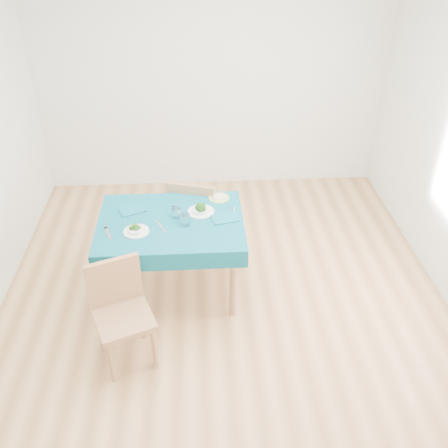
{
  "coord_description": "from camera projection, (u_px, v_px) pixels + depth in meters",
  "views": [
    {
      "loc": [
        -0.21,
        -3.34,
        3.09
      ],
      "look_at": [
        0.0,
        0.0,
        0.85
      ],
      "focal_mm": 40.0,
      "sensor_mm": 36.0,
      "label": 1
    }
  ],
  "objects": [
    {
      "name": "bowl_near",
      "position": [
        136.0,
        229.0,
        4.08
      ],
      "size": [
        0.21,
        0.21,
        0.06
      ],
      "primitive_type": null,
      "color": "white",
      "rests_on": "table"
    },
    {
      "name": "knife_near",
      "position": [
        161.0,
        226.0,
        4.16
      ],
      "size": [
        0.1,
        0.19,
        0.0
      ],
      "primitive_type": "cube",
      "rotation": [
        0.0,
        0.0,
        0.43
      ],
      "color": "silver",
      "rests_on": "table"
    },
    {
      "name": "knife_far",
      "position": [
        234.0,
        213.0,
        4.34
      ],
      "size": [
        0.04,
        0.2,
        0.0
      ],
      "primitive_type": "cube",
      "rotation": [
        0.0,
        0.0,
        -0.13
      ],
      "color": "silver",
      "rests_on": "table"
    },
    {
      "name": "napkin_near",
      "position": [
        132.0,
        210.0,
        4.37
      ],
      "size": [
        0.26,
        0.23,
        0.01
      ],
      "primitive_type": "cube",
      "rotation": [
        0.0,
        0.0,
        0.42
      ],
      "color": "#0D5E71",
      "rests_on": "table"
    },
    {
      "name": "chair_near",
      "position": [
        123.0,
        310.0,
        3.68
      ],
      "size": [
        0.55,
        0.57,
        1.03
      ],
      "primitive_type": "cube",
      "rotation": [
        0.0,
        0.0,
        0.37
      ],
      "color": "#9A6E48",
      "rests_on": "ground"
    },
    {
      "name": "napkin_far",
      "position": [
        225.0,
        218.0,
        4.26
      ],
      "size": [
        0.25,
        0.2,
        0.01
      ],
      "primitive_type": "cube",
      "rotation": [
        0.0,
        0.0,
        0.24
      ],
      "color": "#0D5E71",
      "rests_on": "table"
    },
    {
      "name": "tumbler_center",
      "position": [
        176.0,
        213.0,
        4.26
      ],
      "size": [
        0.07,
        0.07,
        0.09
      ],
      "primitive_type": "cylinder",
      "color": "white",
      "rests_on": "table"
    },
    {
      "name": "fork_far",
      "position": [
        173.0,
        211.0,
        4.36
      ],
      "size": [
        0.03,
        0.17,
        0.0
      ],
      "primitive_type": "cube",
      "rotation": [
        0.0,
        0.0,
        0.03
      ],
      "color": "silver",
      "rests_on": "table"
    },
    {
      "name": "side_plate",
      "position": [
        219.0,
        198.0,
        4.55
      ],
      "size": [
        0.19,
        0.19,
        0.01
      ],
      "primitive_type": "cylinder",
      "color": "#B1C761",
      "rests_on": "table"
    },
    {
      "name": "bowl_far",
      "position": [
        201.0,
        209.0,
        4.33
      ],
      "size": [
        0.23,
        0.23,
        0.07
      ],
      "primitive_type": null,
      "color": "white",
      "rests_on": "table"
    },
    {
      "name": "tumbler_side",
      "position": [
        185.0,
        220.0,
        4.16
      ],
      "size": [
        0.08,
        0.08,
        0.1
      ],
      "primitive_type": "cylinder",
      "color": "white",
      "rests_on": "table"
    },
    {
      "name": "fork_near",
      "position": [
        108.0,
        233.0,
        4.08
      ],
      "size": [
        0.09,
        0.19,
        0.0
      ],
      "primitive_type": "cube",
      "rotation": [
        0.0,
        0.0,
        0.34
      ],
      "color": "silver",
      "rests_on": "table"
    },
    {
      "name": "table",
      "position": [
        173.0,
        256.0,
        4.45
      ],
      "size": [
        1.23,
        0.93,
        0.76
      ],
      "primitive_type": "cube",
      "color": "#095466",
      "rests_on": "ground"
    },
    {
      "name": "room_shell",
      "position": [
        224.0,
        169.0,
        3.76
      ],
      "size": [
        4.02,
        4.52,
        2.73
      ],
      "color": "#A37344",
      "rests_on": "ground"
    },
    {
      "name": "bread_slice",
      "position": [
        219.0,
        197.0,
        4.54
      ],
      "size": [
        0.12,
        0.12,
        0.01
      ],
      "primitive_type": "cube",
      "rotation": [
        0.0,
        0.0,
        0.21
      ],
      "color": "beige",
      "rests_on": "side_plate"
    },
    {
      "name": "chair_far",
      "position": [
        197.0,
        199.0,
        4.89
      ],
      "size": [
        0.58,
        0.61,
        1.15
      ],
      "primitive_type": "cube",
      "rotation": [
        0.0,
        0.0,
        2.86
      ],
      "color": "#9A6E48",
      "rests_on": "ground"
    }
  ]
}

